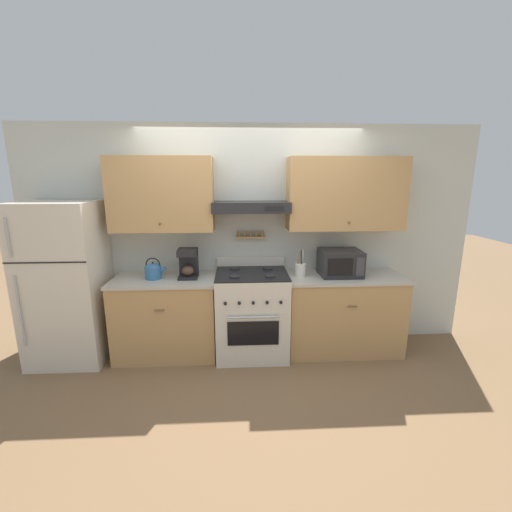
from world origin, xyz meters
TOP-DOWN VIEW (x-y plane):
  - ground_plane at (0.00, 0.00)m, footprint 16.00×16.00m
  - wall_back at (0.04, 0.59)m, footprint 5.20×0.46m
  - counter_left at (-0.96, 0.32)m, footprint 1.12×0.64m
  - counter_right at (1.05, 0.32)m, footprint 1.31×0.64m
  - stove_range at (0.00, 0.29)m, footprint 0.78×0.70m
  - refrigerator at (-1.99, 0.28)m, footprint 0.77×0.69m
  - tea_kettle at (-1.07, 0.32)m, footprint 0.23×0.18m
  - coffee_maker at (-0.69, 0.35)m, footprint 0.20×0.22m
  - microwave at (0.99, 0.34)m, footprint 0.45×0.39m
  - utensil_crock at (0.54, 0.32)m, footprint 0.12×0.12m

SIDE VIEW (x-z plane):
  - ground_plane at x=0.00m, z-range 0.00..0.00m
  - counter_right at x=1.05m, z-range 0.00..0.90m
  - counter_left at x=-0.96m, z-range 0.00..0.90m
  - stove_range at x=0.00m, z-range -0.05..1.01m
  - refrigerator at x=-1.99m, z-range 0.00..1.73m
  - utensil_crock at x=0.54m, z-range 0.82..1.12m
  - tea_kettle at x=-1.07m, z-range 0.87..1.10m
  - microwave at x=0.99m, z-range 0.90..1.18m
  - coffee_maker at x=-0.69m, z-range 0.89..1.22m
  - wall_back at x=0.04m, z-range 0.19..2.74m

